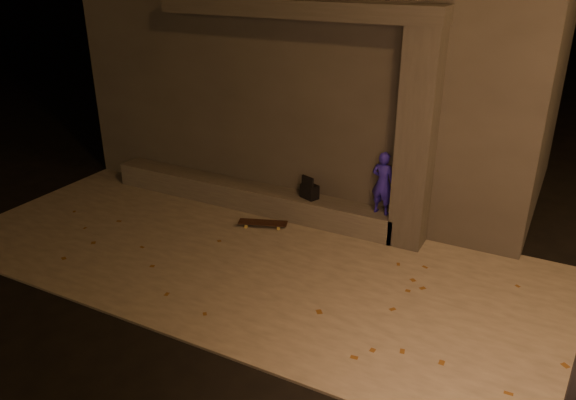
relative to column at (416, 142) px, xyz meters
The scene contains 9 objects.
ground 4.51m from the column, 114.39° to the right, with size 120.00×120.00×0.00m, color black.
sidewalk 3.04m from the column, 134.17° to the right, with size 11.00×4.40×0.04m, color #635D57.
building 3.92m from the column, 134.55° to the left, with size 9.00×5.10×5.22m.
ledge 3.57m from the column, behind, with size 6.00×0.55×0.45m, color #4B4944.
column is the anchor object (origin of this frame).
canopy 2.93m from the column, behind, with size 5.00×0.70×0.28m, color #3A3835.
skateboarder 0.94m from the column, behind, with size 0.40×0.26×1.11m, color #261CBA.
backpack 2.22m from the column, behind, with size 0.37×0.31×0.45m.
skateboard 3.09m from the column, 165.34° to the right, with size 0.91×0.52×0.10m.
Camera 1 is at (3.88, -4.76, 4.59)m, focal length 35.00 mm.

